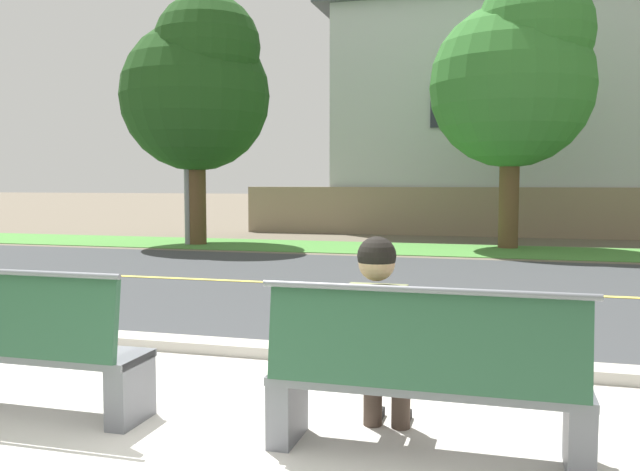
# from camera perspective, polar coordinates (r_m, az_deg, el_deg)

# --- Properties ---
(ground_plane) EXTENTS (140.00, 140.00, 0.00)m
(ground_plane) POSITION_cam_1_polar(r_m,az_deg,el_deg) (11.48, 6.57, -3.27)
(ground_plane) COLOR #665B4C
(sidewalk_pavement) EXTENTS (44.00, 3.60, 0.01)m
(sidewalk_pavement) POSITION_cam_1_polar(r_m,az_deg,el_deg) (4.34, -10.21, -16.52)
(sidewalk_pavement) COLOR beige
(sidewalk_pavement) RESTS_ON ground_plane
(curb_edge) EXTENTS (44.00, 0.30, 0.11)m
(curb_edge) POSITION_cam_1_polar(r_m,az_deg,el_deg) (6.05, -2.03, -9.84)
(curb_edge) COLOR #ADA89E
(curb_edge) RESTS_ON ground_plane
(street_asphalt) EXTENTS (52.00, 8.00, 0.01)m
(street_asphalt) POSITION_cam_1_polar(r_m,az_deg,el_deg) (10.02, 5.21, -4.38)
(street_asphalt) COLOR #383A3D
(street_asphalt) RESTS_ON ground_plane
(road_centre_line) EXTENTS (48.00, 0.14, 0.01)m
(road_centre_line) POSITION_cam_1_polar(r_m,az_deg,el_deg) (10.02, 5.21, -4.35)
(road_centre_line) COLOR #E0CC4C
(road_centre_line) RESTS_ON ground_plane
(far_verge_grass) EXTENTS (48.00, 2.80, 0.02)m
(far_verge_grass) POSITION_cam_1_polar(r_m,az_deg,el_deg) (15.68, 9.03, -1.16)
(far_verge_grass) COLOR #478438
(far_verge_grass) RESTS_ON ground_plane
(bench_left) EXTENTS (1.78, 0.48, 1.01)m
(bench_left) POSITION_cam_1_polar(r_m,az_deg,el_deg) (4.96, -24.40, -8.74)
(bench_left) COLOR slate
(bench_left) RESTS_ON ground_plane
(bench_right) EXTENTS (1.78, 0.48, 1.01)m
(bench_right) POSITION_cam_1_polar(r_m,az_deg,el_deg) (3.87, 8.78, -12.12)
(bench_right) COLOR slate
(bench_right) RESTS_ON ground_plane
(seated_person_olive) EXTENTS (0.52, 0.68, 1.25)m
(seated_person_olive) POSITION_cam_1_polar(r_m,az_deg,el_deg) (4.02, 5.02, -8.18)
(seated_person_olive) COLOR #47382D
(seated_person_olive) RESTS_ON ground_plane
(streetlamp) EXTENTS (0.24, 2.10, 7.99)m
(streetlamp) POSITION_cam_1_polar(r_m,az_deg,el_deg) (17.32, -11.03, 14.32)
(streetlamp) COLOR gray
(streetlamp) RESTS_ON ground_plane
(shade_tree_far_left) EXTENTS (3.64, 3.64, 6.00)m
(shade_tree_far_left) POSITION_cam_1_polar(r_m,az_deg,el_deg) (17.01, -10.24, 12.39)
(shade_tree_far_left) COLOR brown
(shade_tree_far_left) RESTS_ON ground_plane
(shade_tree_left) EXTENTS (3.76, 3.76, 6.20)m
(shade_tree_left) POSITION_cam_1_polar(r_m,az_deg,el_deg) (16.45, 16.31, 13.02)
(shade_tree_left) COLOR brown
(shade_tree_left) RESTS_ON ground_plane
(garden_wall) EXTENTS (13.00, 0.36, 1.40)m
(garden_wall) POSITION_cam_1_polar(r_m,az_deg,el_deg) (19.76, 11.93, 1.99)
(garden_wall) COLOR gray
(garden_wall) RESTS_ON ground_plane
(house_across_street) EXTENTS (13.94, 6.91, 7.43)m
(house_across_street) POSITION_cam_1_polar(r_m,az_deg,el_deg) (23.04, 18.93, 9.81)
(house_across_street) COLOR #B7BCC1
(house_across_street) RESTS_ON ground_plane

